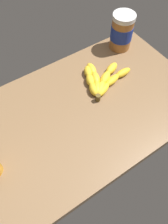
% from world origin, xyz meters
% --- Properties ---
extents(ground_plane, '(0.95, 0.57, 0.04)m').
position_xyz_m(ground_plane, '(0.00, 0.00, -0.02)').
color(ground_plane, brown).
extents(banana_bunch, '(0.22, 0.19, 0.04)m').
position_xyz_m(banana_bunch, '(0.14, 0.07, 0.02)').
color(banana_bunch, yellow).
rests_on(banana_bunch, ground_plane).
extents(peanut_butter_jar, '(0.10, 0.10, 0.17)m').
position_xyz_m(peanut_butter_jar, '(0.35, 0.20, 0.08)').
color(peanut_butter_jar, '#9E602D').
rests_on(peanut_butter_jar, ground_plane).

